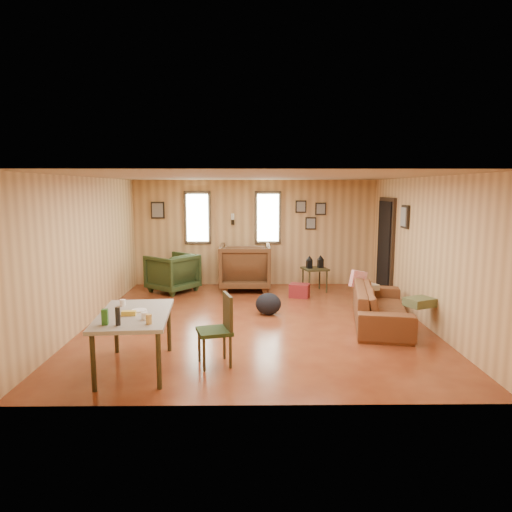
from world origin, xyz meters
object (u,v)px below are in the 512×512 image
Objects in this scene: recliner_green at (172,271)px; dining_table at (134,319)px; side_table at (315,267)px; recliner_brown at (245,264)px; end_table at (178,272)px; sofa at (381,300)px.

recliner_green is 0.62× the size of dining_table.
side_table is 5.12m from dining_table.
recliner_brown reaches higher than dining_table.
recliner_green is 1.46× the size of end_table.
sofa is 3.46m from recliner_brown.
recliner_green is 4.31m from dining_table.
end_table is 3.05m from side_table.
dining_table is (-3.55, -1.85, 0.24)m from sofa.
recliner_green is 3.08m from side_table.
recliner_brown is 1.81× the size of end_table.
side_table is (1.51, -0.19, -0.02)m from recliner_brown.
dining_table is at bearing 41.96° from recliner_green.
side_table is at bearing 128.10° from recliner_green.
recliner_brown reaches higher than side_table.
recliner_brown is at bearing 134.73° from recliner_green.
recliner_brown is 1.24× the size of recliner_green.
sofa is at bearing -37.23° from end_table.
sofa is 4.72m from end_table.
recliner_brown reaches higher than recliner_green.
sofa is 2.67× the size of side_table.
dining_table reaches higher than end_table.
sofa is 1.88× the size of recliner_brown.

